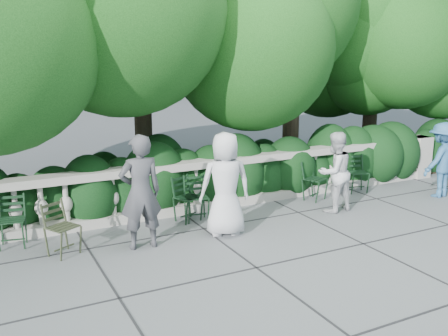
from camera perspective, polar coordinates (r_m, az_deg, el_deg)
name	(u,v)px	position (r m, az deg, el deg)	size (l,w,h in m)	color
ground	(251,239)	(8.33, 3.16, -8.13)	(90.00, 90.00, 0.00)	#595C61
balustrade	(205,185)	(9.69, -2.15, -1.99)	(12.00, 0.44, 1.00)	#9E998E
shrub_hedge	(182,194)	(10.88, -4.80, -2.98)	(15.00, 2.60, 1.70)	black
tree_canopy	(206,5)	(10.95, -2.13, 18.10)	(15.04, 6.52, 6.78)	#3F3023
chair_a	(13,250)	(8.54, -23.01, -8.65)	(0.44, 0.48, 0.84)	black
chair_c	(193,223)	(9.09, -3.51, -6.26)	(0.44, 0.48, 0.84)	black
chair_d	(199,223)	(9.07, -2.92, -6.31)	(0.44, 0.48, 0.84)	black
chair_e	(320,201)	(10.53, 10.94, -3.74)	(0.44, 0.48, 0.84)	black
chair_f	(359,194)	(11.25, 15.19, -2.88)	(0.44, 0.48, 0.84)	black
chair_weathered	(71,257)	(7.98, -17.09, -9.69)	(0.44, 0.48, 0.84)	black
person_businessman	(225,184)	(8.28, 0.15, -1.86)	(0.86, 0.56, 1.75)	silver
person_woman_grey	(140,192)	(7.81, -9.52, -2.74)	(0.66, 0.43, 1.81)	#404045
person_casual_man	(334,172)	(9.75, 12.52, -0.46)	(0.75, 0.59, 1.55)	silver
person_older_blue	(442,160)	(11.45, 23.60, 0.86)	(1.03, 0.59, 1.59)	#2E5D8B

